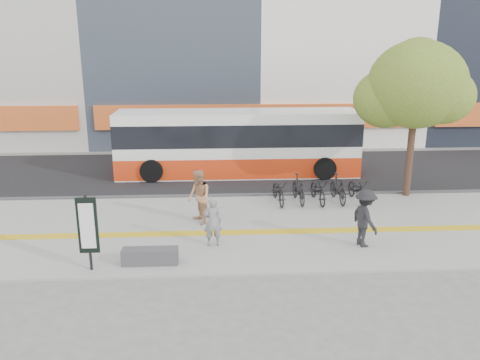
{
  "coord_description": "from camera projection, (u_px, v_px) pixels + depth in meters",
  "views": [
    {
      "loc": [
        -0.72,
        -14.15,
        6.28
      ],
      "look_at": [
        0.16,
        2.0,
        1.62
      ],
      "focal_mm": 36.54,
      "sensor_mm": 36.0,
      "label": 1
    }
  ],
  "objects": [
    {
      "name": "seated_woman",
      "position": [
        213.0,
        222.0,
        15.06
      ],
      "size": [
        0.6,
        0.42,
        1.58
      ],
      "primitive_type": "imported",
      "rotation": [
        0.0,
        0.0,
        3.21
      ],
      "color": "black",
      "rests_on": "sidewalk"
    },
    {
      "name": "street_tree",
      "position": [
        415.0,
        86.0,
        19.11
      ],
      "size": [
        4.4,
        3.8,
        6.31
      ],
      "color": "#382319",
      "rests_on": "sidewalk"
    },
    {
      "name": "bicycle_row",
      "position": [
        318.0,
        190.0,
        19.2
      ],
      "size": [
        3.96,
        1.94,
        1.1
      ],
      "color": "black",
      "rests_on": "sidewalk"
    },
    {
      "name": "street",
      "position": [
        229.0,
        172.0,
        23.98
      ],
      "size": [
        40.0,
        8.0,
        0.06
      ],
      "primitive_type": "cube",
      "color": "black",
      "rests_on": "ground"
    },
    {
      "name": "curb",
      "position": [
        232.0,
        196.0,
        20.13
      ],
      "size": [
        40.0,
        0.25,
        0.14
      ],
      "primitive_type": "cube",
      "color": "#3E3E41",
      "rests_on": "ground"
    },
    {
      "name": "pedestrian_dark",
      "position": [
        365.0,
        218.0,
        15.02
      ],
      "size": [
        0.97,
        1.32,
        1.83
      ],
      "primitive_type": "imported",
      "rotation": [
        0.0,
        0.0,
        1.84
      ],
      "color": "black",
      "rests_on": "sidewalk"
    },
    {
      "name": "sidewalk",
      "position": [
        236.0,
        228.0,
        16.78
      ],
      "size": [
        40.0,
        7.0,
        0.08
      ],
      "primitive_type": "cube",
      "color": "slate",
      "rests_on": "ground"
    },
    {
      "name": "ground",
      "position": [
        238.0,
        247.0,
        15.35
      ],
      "size": [
        120.0,
        120.0,
        0.0
      ],
      "primitive_type": "plane",
      "color": "#61615C",
      "rests_on": "ground"
    },
    {
      "name": "bus",
      "position": [
        238.0,
        145.0,
        23.12
      ],
      "size": [
        11.33,
        2.69,
        3.02
      ],
      "color": "white",
      "rests_on": "street"
    },
    {
      "name": "pedestrian_tan",
      "position": [
        199.0,
        197.0,
        16.9
      ],
      "size": [
        1.01,
        1.13,
        1.91
      ],
      "primitive_type": "imported",
      "rotation": [
        0.0,
        0.0,
        -1.19
      ],
      "color": "tan",
      "rests_on": "sidewalk"
    },
    {
      "name": "bench",
      "position": [
        150.0,
        256.0,
        13.98
      ],
      "size": [
        1.6,
        0.45,
        0.45
      ],
      "primitive_type": "cube",
      "color": "#3E3E41",
      "rests_on": "sidewalk"
    },
    {
      "name": "signboard",
      "position": [
        88.0,
        227.0,
        13.31
      ],
      "size": [
        0.55,
        0.1,
        2.2
      ],
      "color": "black",
      "rests_on": "sidewalk"
    },
    {
      "name": "tactile_strip",
      "position": [
        237.0,
        232.0,
        16.29
      ],
      "size": [
        40.0,
        0.45,
        0.01
      ],
      "primitive_type": "cube",
      "color": "gold",
      "rests_on": "sidewalk"
    }
  ]
}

